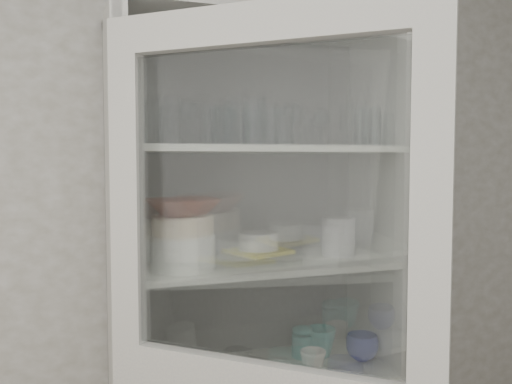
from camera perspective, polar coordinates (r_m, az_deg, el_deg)
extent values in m
cube|color=gray|center=(2.09, -7.25, -5.22)|extent=(3.60, 0.02, 2.60)
cube|color=#B7B7B7|center=(1.89, -14.51, -14.06)|extent=(0.03, 0.45, 2.10)
cube|color=#B7B7B7|center=(2.18, 12.40, -11.60)|extent=(0.03, 0.45, 2.10)
cube|color=slate|center=(2.17, -1.84, -11.58)|extent=(1.00, 0.03, 2.10)
cube|color=#B7B7B7|center=(1.95, 0.00, 17.40)|extent=(1.00, 0.45, 0.03)
cube|color=silver|center=(2.03, 0.14, -18.61)|extent=(0.94, 0.42, 0.02)
cube|color=silver|center=(1.92, 0.15, -7.48)|extent=(0.94, 0.42, 0.02)
cube|color=silver|center=(1.88, 0.15, 4.55)|extent=(0.94, 0.42, 0.02)
cube|color=#B7B7B7|center=(1.39, 0.61, 17.42)|extent=(0.69, 0.63, 0.10)
cube|color=#B7B7B7|center=(1.55, -13.36, -0.90)|extent=(0.09, 0.09, 0.80)
cube|color=#B7B7B7|center=(1.25, 17.97, -2.03)|extent=(0.09, 0.09, 0.80)
cube|color=silver|center=(1.35, 0.60, -1.46)|extent=(0.54, 0.49, 0.78)
cylinder|color=silver|center=(1.71, -8.98, 7.37)|extent=(0.09, 0.09, 0.14)
cylinder|color=silver|center=(1.74, -3.12, 7.11)|extent=(0.07, 0.07, 0.13)
cylinder|color=silver|center=(1.76, -0.33, 7.29)|extent=(0.08, 0.08, 0.14)
cylinder|color=silver|center=(1.76, -0.10, 7.47)|extent=(0.09, 0.09, 0.15)
cylinder|color=silver|center=(1.79, 2.97, 6.92)|extent=(0.06, 0.06, 0.12)
cylinder|color=silver|center=(1.96, 12.03, 6.76)|extent=(0.09, 0.09, 0.14)
cylinder|color=silver|center=(1.93, 11.18, 6.66)|extent=(0.08, 0.08, 0.13)
cylinder|color=silver|center=(1.81, -12.47, 7.11)|extent=(0.09, 0.09, 0.14)
cylinder|color=silver|center=(1.88, -4.68, 6.91)|extent=(0.09, 0.09, 0.13)
cylinder|color=silver|center=(1.86, -3.73, 6.91)|extent=(0.07, 0.07, 0.13)
cylinder|color=silver|center=(1.85, -2.70, 6.89)|extent=(0.08, 0.08, 0.13)
cylinder|color=silver|center=(1.92, 1.62, 6.78)|extent=(0.07, 0.07, 0.13)
cylinder|color=white|center=(1.77, -7.68, -6.25)|extent=(0.21, 0.21, 0.11)
cylinder|color=white|center=(1.96, -11.53, -5.54)|extent=(0.21, 0.21, 0.10)
cylinder|color=beige|center=(1.76, -7.71, -3.46)|extent=(0.21, 0.21, 0.06)
imported|color=brown|center=(1.75, -7.72, -1.57)|extent=(0.26, 0.26, 0.06)
cylinder|color=silver|center=(1.94, 0.26, -6.73)|extent=(0.43, 0.43, 0.02)
cube|color=yellow|center=(1.94, 0.26, -6.26)|extent=(0.24, 0.24, 0.01)
cylinder|color=white|center=(1.93, 0.26, -5.17)|extent=(0.17, 0.17, 0.06)
cylinder|color=silver|center=(2.02, 8.67, -4.64)|extent=(0.12, 0.12, 0.14)
imported|color=navy|center=(2.16, 11.10, -15.70)|extent=(0.13, 0.13, 0.10)
imported|color=#257474|center=(2.16, 6.82, -15.40)|extent=(0.15, 0.15, 0.11)
imported|color=white|center=(2.00, 6.03, -17.38)|extent=(0.11, 0.11, 0.08)
cylinder|color=#257474|center=(2.15, 4.97, -15.80)|extent=(0.09, 0.09, 0.09)
ellipsoid|color=#257474|center=(2.14, 4.97, -14.51)|extent=(0.09, 0.09, 0.02)
cylinder|color=#B1B1B1|center=(1.90, -5.93, -19.30)|extent=(0.09, 0.09, 0.04)
cylinder|color=white|center=(1.94, -12.15, -17.56)|extent=(0.11, 0.11, 0.12)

